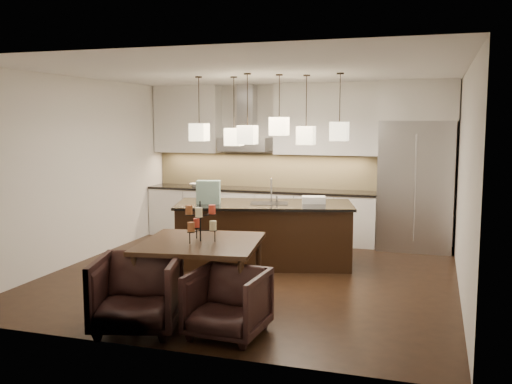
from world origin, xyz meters
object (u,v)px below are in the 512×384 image
(refrigerator, at_px, (416,186))
(armchair_right, at_px, (228,303))
(island_body, at_px, (264,235))
(armchair_left, at_px, (137,294))
(dining_table, at_px, (201,275))

(refrigerator, xyz_separation_m, armchair_right, (-1.63, -4.61, -0.74))
(refrigerator, height_order, armchair_right, refrigerator)
(refrigerator, distance_m, armchair_right, 4.95)
(island_body, bearing_deg, armchair_left, -113.16)
(island_body, distance_m, armchair_right, 2.93)
(armchair_right, bearing_deg, dining_table, 133.49)
(island_body, bearing_deg, dining_table, -107.42)
(island_body, relative_size, armchair_left, 2.93)
(refrigerator, height_order, island_body, refrigerator)
(dining_table, bearing_deg, refrigerator, 52.03)
(island_body, height_order, armchair_right, island_body)
(refrigerator, bearing_deg, armchair_left, -118.37)
(refrigerator, xyz_separation_m, armchair_left, (-2.57, -4.75, -0.68))
(refrigerator, xyz_separation_m, island_body, (-2.11, -1.73, -0.63))
(refrigerator, height_order, armchair_left, refrigerator)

